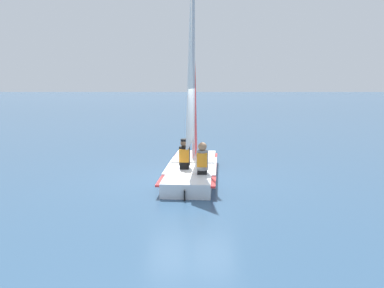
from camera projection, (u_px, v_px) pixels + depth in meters
The scene contains 4 objects.
ground_plane at pixel (192, 177), 10.68m from camera, with size 260.00×260.00×0.00m, color #2D4C6B.
sailboat_main at pixel (192, 151), 10.55m from camera, with size 4.44×1.69×5.09m.
sailor_helm at pixel (185, 158), 10.11m from camera, with size 0.36×0.32×1.16m.
sailor_crew at pixel (202, 163), 9.54m from camera, with size 0.36×0.32×1.16m.
Camera 1 is at (10.40, 0.05, 2.60)m, focal length 35.00 mm.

